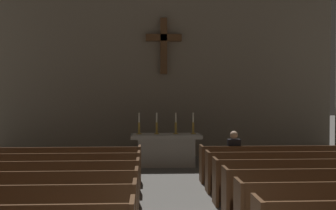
{
  "coord_description": "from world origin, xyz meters",
  "views": [
    {
      "loc": [
        -0.6,
        -4.09,
        2.24
      ],
      "look_at": [
        0.0,
        7.84,
        1.95
      ],
      "focal_mm": 44.63,
      "sensor_mm": 36.0,
      "label": 1
    }
  ],
  "objects_px": {
    "pew_left_row_4": "(30,197)",
    "candlestick_outer_right": "(193,127)",
    "pew_right_row_6": "(287,171)",
    "lone_worshipper": "(233,155)",
    "pew_right_row_7": "(273,163)",
    "pew_right_row_5": "(304,181)",
    "candlestick_outer_left": "(139,127)",
    "pew_left_row_5": "(45,183)",
    "pew_left_row_6": "(57,173)",
    "altar": "(166,149)",
    "candlestick_inner_left": "(157,127)",
    "pew_left_row_7": "(66,165)",
    "candlestick_inner_right": "(176,127)",
    "pew_right_row_4": "(327,193)"
  },
  "relations": [
    {
      "from": "pew_left_row_6",
      "to": "pew_right_row_5",
      "type": "distance_m",
      "value": 5.37
    },
    {
      "from": "altar",
      "to": "candlestick_outer_left",
      "type": "relative_size",
      "value": 3.29
    },
    {
      "from": "pew_left_row_4",
      "to": "pew_right_row_7",
      "type": "distance_m",
      "value": 6.18
    },
    {
      "from": "pew_right_row_7",
      "to": "candlestick_outer_left",
      "type": "xyz_separation_m",
      "value": [
        -3.48,
        2.5,
        0.75
      ]
    },
    {
      "from": "pew_left_row_5",
      "to": "candlestick_inner_right",
      "type": "bearing_deg",
      "value": 57.84
    },
    {
      "from": "pew_right_row_7",
      "to": "lone_worshipper",
      "type": "bearing_deg",
      "value": 177.83
    },
    {
      "from": "pew_left_row_4",
      "to": "pew_right_row_6",
      "type": "distance_m",
      "value": 5.69
    },
    {
      "from": "pew_right_row_7",
      "to": "pew_right_row_6",
      "type": "bearing_deg",
      "value": -90.0
    },
    {
      "from": "pew_right_row_6",
      "to": "lone_worshipper",
      "type": "height_order",
      "value": "lone_worshipper"
    },
    {
      "from": "pew_left_row_7",
      "to": "pew_right_row_5",
      "type": "relative_size",
      "value": 1.0
    },
    {
      "from": "lone_worshipper",
      "to": "pew_left_row_4",
      "type": "bearing_deg",
      "value": -142.24
    },
    {
      "from": "pew_right_row_4",
      "to": "candlestick_inner_left",
      "type": "height_order",
      "value": "candlestick_inner_left"
    },
    {
      "from": "candlestick_outer_left",
      "to": "candlestick_inner_left",
      "type": "bearing_deg",
      "value": 0.0
    },
    {
      "from": "candlestick_outer_left",
      "to": "pew_right_row_5",
      "type": "bearing_deg",
      "value": -53.25
    },
    {
      "from": "pew_right_row_5",
      "to": "pew_right_row_7",
      "type": "relative_size",
      "value": 1.0
    },
    {
      "from": "pew_right_row_5",
      "to": "lone_worshipper",
      "type": "relative_size",
      "value": 2.84
    },
    {
      "from": "pew_left_row_5",
      "to": "pew_right_row_6",
      "type": "relative_size",
      "value": 1.0
    },
    {
      "from": "pew_left_row_5",
      "to": "pew_left_row_6",
      "type": "bearing_deg",
      "value": 90.0
    },
    {
      "from": "pew_left_row_7",
      "to": "candlestick_inner_right",
      "type": "height_order",
      "value": "candlestick_inner_right"
    },
    {
      "from": "pew_left_row_5",
      "to": "lone_worshipper",
      "type": "xyz_separation_m",
      "value": [
        4.24,
        2.2,
        0.22
      ]
    },
    {
      "from": "pew_right_row_5",
      "to": "pew_right_row_7",
      "type": "height_order",
      "value": "same"
    },
    {
      "from": "pew_left_row_4",
      "to": "candlestick_outer_right",
      "type": "height_order",
      "value": "candlestick_outer_right"
    },
    {
      "from": "candlestick_inner_right",
      "to": "lone_worshipper",
      "type": "relative_size",
      "value": 0.51
    },
    {
      "from": "pew_left_row_5",
      "to": "candlestick_inner_right",
      "type": "relative_size",
      "value": 5.61
    },
    {
      "from": "altar",
      "to": "candlestick_inner_left",
      "type": "xyz_separation_m",
      "value": [
        -0.3,
        -0.0,
        0.69
      ]
    },
    {
      "from": "pew_left_row_4",
      "to": "pew_left_row_5",
      "type": "relative_size",
      "value": 1.0
    },
    {
      "from": "pew_left_row_7",
      "to": "altar",
      "type": "height_order",
      "value": "altar"
    },
    {
      "from": "altar",
      "to": "lone_worshipper",
      "type": "relative_size",
      "value": 1.67
    },
    {
      "from": "pew_left_row_5",
      "to": "pew_left_row_7",
      "type": "height_order",
      "value": "same"
    },
    {
      "from": "candlestick_outer_right",
      "to": "pew_right_row_7",
      "type": "bearing_deg",
      "value": -54.52
    },
    {
      "from": "altar",
      "to": "pew_left_row_7",
      "type": "bearing_deg",
      "value": -136.48
    },
    {
      "from": "pew_left_row_5",
      "to": "pew_right_row_4",
      "type": "height_order",
      "value": "same"
    },
    {
      "from": "pew_right_row_5",
      "to": "candlestick_inner_left",
      "type": "height_order",
      "value": "candlestick_inner_left"
    },
    {
      "from": "pew_left_row_5",
      "to": "lone_worshipper",
      "type": "distance_m",
      "value": 4.78
    },
    {
      "from": "pew_left_row_4",
      "to": "pew_right_row_6",
      "type": "height_order",
      "value": "same"
    },
    {
      "from": "pew_right_row_4",
      "to": "lone_worshipper",
      "type": "distance_m",
      "value": 3.45
    },
    {
      "from": "pew_left_row_6",
      "to": "pew_left_row_7",
      "type": "relative_size",
      "value": 1.0
    },
    {
      "from": "altar",
      "to": "candlestick_outer_right",
      "type": "bearing_deg",
      "value": -0.0
    },
    {
      "from": "pew_right_row_6",
      "to": "altar",
      "type": "height_order",
      "value": "altar"
    },
    {
      "from": "pew_left_row_5",
      "to": "pew_left_row_7",
      "type": "distance_m",
      "value": 2.16
    },
    {
      "from": "pew_right_row_6",
      "to": "pew_left_row_5",
      "type": "bearing_deg",
      "value": -168.39
    },
    {
      "from": "pew_left_row_7",
      "to": "candlestick_outer_right",
      "type": "bearing_deg",
      "value": 35.67
    },
    {
      "from": "pew_right_row_4",
      "to": "pew_right_row_6",
      "type": "xyz_separation_m",
      "value": [
        0.0,
        2.16,
        0.0
      ]
    },
    {
      "from": "pew_right_row_7",
      "to": "candlestick_outer_left",
      "type": "bearing_deg",
      "value": 144.33
    },
    {
      "from": "pew_left_row_5",
      "to": "pew_right_row_6",
      "type": "height_order",
      "value": "same"
    },
    {
      "from": "pew_left_row_4",
      "to": "candlestick_outer_right",
      "type": "xyz_separation_m",
      "value": [
        3.48,
        5.74,
        0.75
      ]
    },
    {
      "from": "pew_left_row_6",
      "to": "candlestick_inner_right",
      "type": "height_order",
      "value": "candlestick_inner_right"
    },
    {
      "from": "pew_left_row_6",
      "to": "altar",
      "type": "height_order",
      "value": "altar"
    },
    {
      "from": "pew_left_row_6",
      "to": "candlestick_inner_right",
      "type": "distance_m",
      "value": 4.69
    },
    {
      "from": "candlestick_inner_left",
      "to": "pew_right_row_7",
      "type": "bearing_deg",
      "value": -40.45
    }
  ]
}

